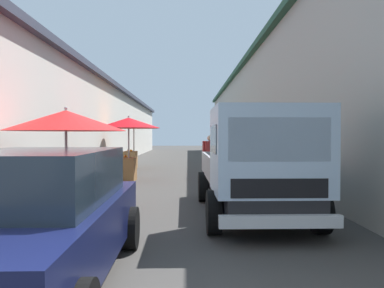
{
  "coord_description": "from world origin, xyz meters",
  "views": [
    {
      "loc": [
        -2.02,
        -0.49,
        1.61
      ],
      "look_at": [
        7.5,
        -0.6,
        1.4
      ],
      "focal_mm": 34.68,
      "sensor_mm": 36.0,
      "label": 1
    }
  ],
  "objects_px": {
    "delivery_truck": "(259,167)",
    "vendor_by_crates": "(210,153)",
    "hatchback_car": "(32,218)",
    "fruit_stall_mid_lane": "(65,128)",
    "fruit_stall_near_left": "(133,132)",
    "plastic_stool": "(77,206)",
    "fruit_stall_near_right": "(128,133)"
  },
  "relations": [
    {
      "from": "delivery_truck",
      "to": "fruit_stall_near_right",
      "type": "bearing_deg",
      "value": 27.66
    },
    {
      "from": "fruit_stall_near_right",
      "to": "fruit_stall_near_left",
      "type": "distance_m",
      "value": 4.99
    },
    {
      "from": "fruit_stall_near_right",
      "to": "delivery_truck",
      "type": "relative_size",
      "value": 0.47
    },
    {
      "from": "vendor_by_crates",
      "to": "hatchback_car",
      "type": "bearing_deg",
      "value": 166.47
    },
    {
      "from": "fruit_stall_mid_lane",
      "to": "fruit_stall_near_left",
      "type": "xyz_separation_m",
      "value": [
        10.3,
        0.08,
        0.01
      ]
    },
    {
      "from": "vendor_by_crates",
      "to": "fruit_stall_mid_lane",
      "type": "bearing_deg",
      "value": 152.02
    },
    {
      "from": "fruit_stall_near_right",
      "to": "delivery_truck",
      "type": "xyz_separation_m",
      "value": [
        -6.53,
        -3.42,
        -0.67
      ]
    },
    {
      "from": "delivery_truck",
      "to": "plastic_stool",
      "type": "height_order",
      "value": "delivery_truck"
    },
    {
      "from": "delivery_truck",
      "to": "vendor_by_crates",
      "type": "height_order",
      "value": "delivery_truck"
    },
    {
      "from": "hatchback_car",
      "to": "delivery_truck",
      "type": "distance_m",
      "value": 4.04
    },
    {
      "from": "fruit_stall_near_left",
      "to": "hatchback_car",
      "type": "bearing_deg",
      "value": -175.87
    },
    {
      "from": "vendor_by_crates",
      "to": "fruit_stall_near_right",
      "type": "bearing_deg",
      "value": 111.51
    },
    {
      "from": "hatchback_car",
      "to": "vendor_by_crates",
      "type": "xyz_separation_m",
      "value": [
        10.47,
        -2.52,
        0.2
      ]
    },
    {
      "from": "delivery_truck",
      "to": "plastic_stool",
      "type": "distance_m",
      "value": 3.39
    },
    {
      "from": "vendor_by_crates",
      "to": "fruit_stall_near_left",
      "type": "bearing_deg",
      "value": 43.23
    },
    {
      "from": "fruit_stall_near_right",
      "to": "delivery_truck",
      "type": "height_order",
      "value": "fruit_stall_near_right"
    },
    {
      "from": "fruit_stall_mid_lane",
      "to": "hatchback_car",
      "type": "relative_size",
      "value": 0.65
    },
    {
      "from": "fruit_stall_near_left",
      "to": "hatchback_car",
      "type": "distance_m",
      "value": 14.33
    },
    {
      "from": "fruit_stall_near_left",
      "to": "delivery_truck",
      "type": "relative_size",
      "value": 0.48
    },
    {
      "from": "fruit_stall_near_right",
      "to": "fruit_stall_near_left",
      "type": "bearing_deg",
      "value": 6.25
    },
    {
      "from": "fruit_stall_near_right",
      "to": "fruit_stall_near_left",
      "type": "height_order",
      "value": "fruit_stall_near_left"
    },
    {
      "from": "fruit_stall_mid_lane",
      "to": "delivery_truck",
      "type": "relative_size",
      "value": 0.51
    },
    {
      "from": "delivery_truck",
      "to": "plastic_stool",
      "type": "relative_size",
      "value": 11.37
    },
    {
      "from": "hatchback_car",
      "to": "delivery_truck",
      "type": "relative_size",
      "value": 0.8
    },
    {
      "from": "plastic_stool",
      "to": "vendor_by_crates",
      "type": "bearing_deg",
      "value": -20.79
    },
    {
      "from": "fruit_stall_near_left",
      "to": "plastic_stool",
      "type": "bearing_deg",
      "value": -176.73
    },
    {
      "from": "fruit_stall_near_right",
      "to": "plastic_stool",
      "type": "distance_m",
      "value": 6.6
    },
    {
      "from": "fruit_stall_mid_lane",
      "to": "vendor_by_crates",
      "type": "bearing_deg",
      "value": -27.98
    },
    {
      "from": "hatchback_car",
      "to": "fruit_stall_mid_lane",
      "type": "bearing_deg",
      "value": 13.46
    },
    {
      "from": "plastic_stool",
      "to": "hatchback_car",
      "type": "bearing_deg",
      "value": -172.43
    },
    {
      "from": "delivery_truck",
      "to": "plastic_stool",
      "type": "xyz_separation_m",
      "value": [
        0.08,
        3.31,
        -0.71
      ]
    },
    {
      "from": "fruit_stall_near_right",
      "to": "delivery_truck",
      "type": "distance_m",
      "value": 7.4
    }
  ]
}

